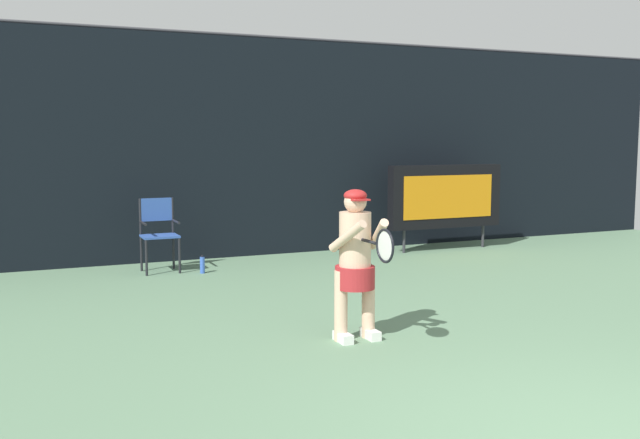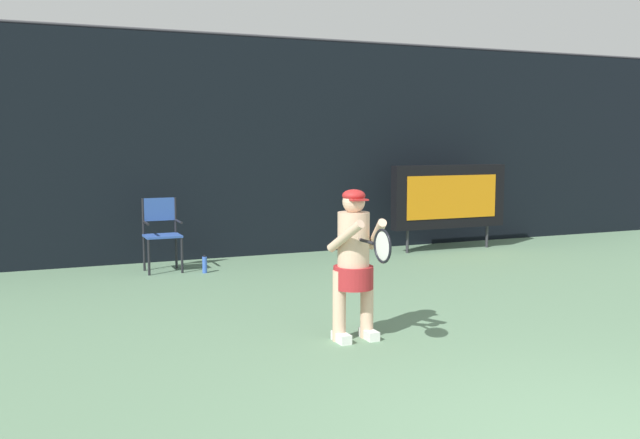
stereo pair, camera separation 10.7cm
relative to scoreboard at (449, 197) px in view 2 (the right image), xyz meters
The scene contains 6 objects.
backdrop_screen 3.80m from the scoreboard, 167.01° to the left, with size 18.00×0.12×3.66m.
scoreboard is the anchor object (origin of this frame).
umpire_chair 5.04m from the scoreboard, behind, with size 0.52×0.44×1.08m.
water_bottle 4.58m from the scoreboard, behind, with size 0.07×0.07×0.27m.
tennis_player 6.00m from the scoreboard, 131.94° to the right, with size 0.53×0.61×1.47m.
tennis_racket 6.42m from the scoreboard, 128.63° to the right, with size 0.03×0.60×0.31m.
Camera 2 is at (-3.40, -2.97, 1.95)m, focal length 40.37 mm.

